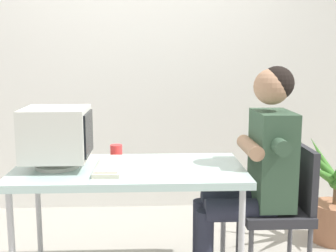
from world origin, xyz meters
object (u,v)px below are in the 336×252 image
(crt_monitor, at_px, (57,135))
(keyboard, at_px, (110,166))
(office_chair, at_px, (283,204))
(desk, at_px, (129,175))
(person_seated, at_px, (256,165))
(desk_mug, at_px, (116,151))
(potted_plant, at_px, (335,198))

(crt_monitor, relative_size, keyboard, 0.82)
(crt_monitor, distance_m, office_chair, 1.46)
(desk, xyz_separation_m, person_seated, (0.78, 0.03, 0.05))
(desk, xyz_separation_m, office_chair, (0.96, 0.03, -0.20))
(desk, distance_m, desk_mug, 0.29)
(potted_plant, bearing_deg, person_seated, -145.79)
(crt_monitor, height_order, keyboard, crt_monitor)
(keyboard, bearing_deg, desk_mug, 85.74)
(crt_monitor, height_order, desk_mug, crt_monitor)
(office_chair, distance_m, potted_plant, 0.77)
(potted_plant, bearing_deg, office_chair, -138.06)
(desk, height_order, desk_mug, desk_mug)
(desk_mug, bearing_deg, potted_plant, 9.86)
(keyboard, height_order, person_seated, person_seated)
(keyboard, bearing_deg, crt_monitor, 175.66)
(keyboard, distance_m, desk_mug, 0.27)
(keyboard, distance_m, person_seated, 0.89)
(keyboard, xyz_separation_m, person_seated, (0.89, 0.04, -0.02))
(desk, relative_size, office_chair, 1.63)
(crt_monitor, relative_size, person_seated, 0.29)
(desk, relative_size, potted_plant, 1.60)
(keyboard, distance_m, potted_plant, 1.78)
(potted_plant, height_order, desk_mug, potted_plant)
(potted_plant, bearing_deg, keyboard, -161.42)
(crt_monitor, bearing_deg, office_chair, 0.84)
(person_seated, bearing_deg, potted_plant, 34.21)
(desk, bearing_deg, crt_monitor, 178.76)
(keyboard, relative_size, office_chair, 0.55)
(keyboard, bearing_deg, person_seated, 2.81)
(desk, relative_size, crt_monitor, 3.60)
(crt_monitor, bearing_deg, desk_mug, 36.66)
(potted_plant, xyz_separation_m, desk_mug, (-1.62, -0.28, 0.44))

